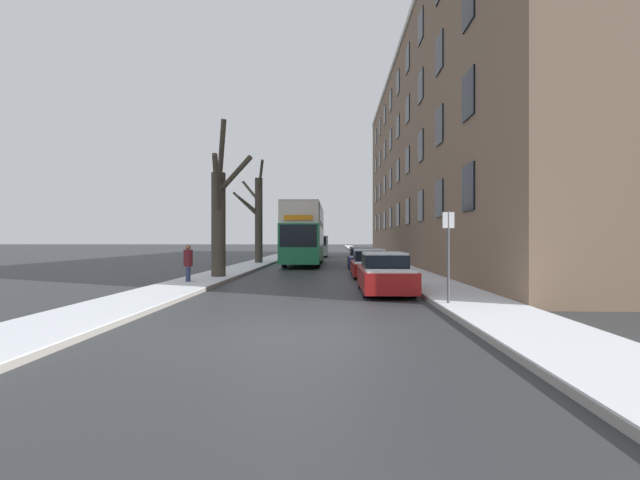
% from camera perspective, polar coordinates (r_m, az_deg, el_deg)
% --- Properties ---
extents(ground_plane, '(320.00, 320.00, 0.00)m').
position_cam_1_polar(ground_plane, '(8.71, -4.48, -12.63)').
color(ground_plane, '#303335').
extents(sidewalk_left, '(2.34, 130.00, 0.16)m').
position_cam_1_polar(sidewalk_left, '(61.75, -3.58, -1.64)').
color(sidewalk_left, gray).
rests_on(sidewalk_left, ground).
extents(sidewalk_right, '(2.34, 130.00, 0.16)m').
position_cam_1_polar(sidewalk_right, '(61.60, 5.66, -1.64)').
color(sidewalk_right, gray).
rests_on(sidewalk_right, ground).
extents(terrace_facade_right, '(9.10, 46.31, 17.80)m').
position_cam_1_polar(terrace_facade_right, '(36.70, 17.50, 11.04)').
color(terrace_facade_right, '#7A604C').
rests_on(terrace_facade_right, ground).
extents(bare_tree_left_0, '(2.27, 2.40, 7.27)m').
position_cam_1_polar(bare_tree_left_0, '(20.80, -13.28, 3.05)').
color(bare_tree_left_0, '#423A30').
rests_on(bare_tree_left_0, ground).
extents(bare_tree_left_1, '(3.04, 3.28, 7.74)m').
position_cam_1_polar(bare_tree_left_1, '(32.96, -8.34, 3.07)').
color(bare_tree_left_1, '#423A30').
rests_on(bare_tree_left_1, ground).
extents(double_decker_bus, '(2.62, 11.44, 4.44)m').
position_cam_1_polar(double_decker_bus, '(32.36, -2.07, 1.13)').
color(double_decker_bus, '#1E7A47').
rests_on(double_decker_bus, ground).
extents(parked_car_0, '(1.73, 4.35, 1.45)m').
position_cam_1_polar(parked_car_0, '(15.50, 8.61, -4.52)').
color(parked_car_0, maroon).
rests_on(parked_car_0, ground).
extents(parked_car_1, '(1.79, 4.55, 1.42)m').
position_cam_1_polar(parked_car_1, '(22.05, 6.61, -3.21)').
color(parked_car_1, maroon).
rests_on(parked_car_1, ground).
extents(parked_car_2, '(1.71, 4.56, 1.43)m').
position_cam_1_polar(parked_car_2, '(28.64, 5.53, -2.45)').
color(parked_car_2, navy).
rests_on(parked_car_2, ground).
extents(oncoming_van, '(2.00, 5.64, 2.31)m').
position_cam_1_polar(oncoming_van, '(47.20, -0.19, -0.74)').
color(oncoming_van, '#9EA3AD').
rests_on(oncoming_van, ground).
extents(pedestrian_left_sidewalk, '(0.37, 0.37, 1.71)m').
position_cam_1_polar(pedestrian_left_sidewalk, '(18.74, -17.18, -2.92)').
color(pedestrian_left_sidewalk, navy).
rests_on(pedestrian_left_sidewalk, ground).
extents(street_sign_post, '(0.32, 0.07, 2.70)m').
position_cam_1_polar(street_sign_post, '(12.31, 16.73, -1.66)').
color(street_sign_post, '#4C4F54').
rests_on(street_sign_post, ground).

